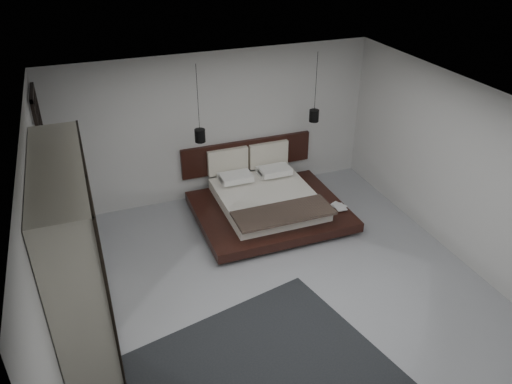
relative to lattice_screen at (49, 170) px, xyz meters
name	(u,v)px	position (x,y,z in m)	size (l,w,h in m)	color
floor	(278,284)	(2.95, -2.45, -1.30)	(6.00, 6.00, 0.00)	gray
ceiling	(282,108)	(2.95, -2.45, 1.50)	(6.00, 6.00, 0.00)	white
wall_back	(217,127)	(2.95, 0.55, 0.10)	(6.00, 6.00, 0.00)	#B9B9B6
wall_front	(413,371)	(2.95, -5.45, 0.10)	(6.00, 6.00, 0.00)	#B9B9B6
wall_left	(46,251)	(-0.05, -2.45, 0.10)	(6.00, 6.00, 0.00)	#B9B9B6
wall_right	(458,170)	(5.95, -2.45, 0.10)	(6.00, 6.00, 0.00)	#B9B9B6
lattice_screen	(49,170)	(0.00, 0.00, 0.00)	(0.05, 0.90, 2.60)	black
bed	(267,201)	(3.53, -0.54, -1.02)	(2.61, 2.32, 1.05)	black
book_lower	(335,208)	(4.60, -1.17, -1.04)	(0.20, 0.27, 0.03)	#99724C
book_upper	(335,208)	(4.58, -1.19, -1.02)	(0.19, 0.26, 0.02)	#99724C
pendant_left	(200,135)	(2.46, -0.14, 0.28)	(0.18, 0.18, 1.34)	black
pendant_right	(314,116)	(4.60, -0.14, 0.35)	(0.18, 0.18, 1.27)	black
wardrobe	(75,258)	(0.25, -2.50, -0.04)	(0.60, 2.56, 2.51)	beige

